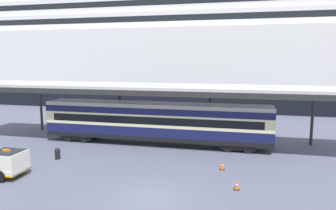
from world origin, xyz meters
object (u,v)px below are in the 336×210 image
(traffic_cone_near, at_px, (222,166))
(traffic_cone_mid, at_px, (237,185))
(train_carriage, at_px, (155,121))
(cruise_ship, at_px, (250,29))
(quay_bollard, at_px, (57,153))

(traffic_cone_near, xyz_separation_m, traffic_cone_mid, (1.16, -3.60, -0.01))
(train_carriage, height_order, traffic_cone_near, train_carriage)
(traffic_cone_near, distance_m, traffic_cone_mid, 3.78)
(cruise_ship, relative_size, quay_bollard, 163.37)
(traffic_cone_mid, bearing_deg, traffic_cone_near, 107.94)
(cruise_ship, height_order, quay_bollard, cruise_ship)
(traffic_cone_near, height_order, traffic_cone_mid, traffic_cone_near)
(train_carriage, bearing_deg, cruise_ship, 75.18)
(quay_bollard, bearing_deg, traffic_cone_near, 2.36)
(traffic_cone_mid, relative_size, quay_bollard, 0.63)
(traffic_cone_near, relative_size, traffic_cone_mid, 1.05)
(traffic_cone_near, xyz_separation_m, quay_bollard, (-13.68, -0.57, 0.21))
(train_carriage, bearing_deg, quay_bollard, -136.09)
(train_carriage, distance_m, traffic_cone_mid, 12.67)
(quay_bollard, bearing_deg, train_carriage, 43.91)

